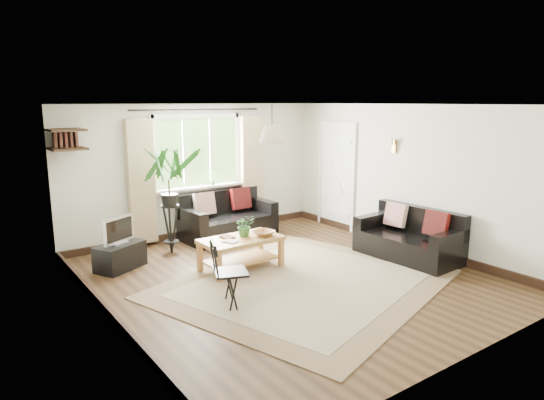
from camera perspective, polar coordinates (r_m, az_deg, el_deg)
floor at (r=6.95m, az=1.94°, el=-9.06°), size 5.50×5.50×0.00m
ceiling at (r=6.50m, az=2.09°, el=11.15°), size 5.50×5.50×0.00m
wall_back at (r=8.93m, az=-8.81°, el=3.41°), size 5.00×0.02×2.40m
wall_front at (r=4.80m, az=22.48°, el=-4.39°), size 5.00×0.02×2.40m
wall_left at (r=5.50m, az=-19.13°, el=-2.19°), size 0.02×5.50×2.40m
wall_right at (r=8.36m, az=15.74°, el=2.56°), size 0.02×5.50×2.40m
rug at (r=6.72m, az=4.00°, el=-9.72°), size 4.39×4.05×0.02m
window at (r=8.85m, az=-8.77°, el=5.62°), size 2.50×0.16×2.16m
door at (r=9.51m, az=7.59°, el=2.72°), size 0.06×0.96×2.06m
corner_shelf at (r=7.86m, az=-23.00°, el=6.60°), size 0.50×0.50×0.34m
pendant_lamp at (r=6.84m, az=0.00°, el=8.24°), size 0.36×0.36×0.54m
wall_sconce at (r=8.44m, az=14.05°, el=6.42°), size 0.12×0.12×0.28m
sofa_back at (r=8.83m, az=-5.16°, el=-1.90°), size 1.72×0.93×0.79m
sofa_right at (r=7.92m, az=15.73°, el=-4.03°), size 1.64×0.88×0.75m
coffee_table at (r=7.20m, az=-3.67°, el=-6.31°), size 1.19×0.66×0.48m
table_plant at (r=7.18m, az=-3.22°, el=-2.98°), size 0.34×0.32×0.33m
bowl at (r=7.22m, az=-0.94°, el=-3.92°), size 0.36×0.36×0.08m
book_a at (r=6.88m, az=-5.30°, el=-5.00°), size 0.23×0.26×0.02m
book_b at (r=7.11m, az=-5.85°, el=-4.45°), size 0.18×0.23×0.02m
tv_stand at (r=7.56m, az=-17.43°, el=-6.32°), size 0.82×0.69×0.39m
tv at (r=7.45m, az=-17.62°, el=-3.36°), size 0.57×0.42×0.42m
palm_stand at (r=7.96m, az=-11.95°, el=-0.13°), size 0.85×0.85×1.73m
folding_chair at (r=5.91m, az=-4.87°, el=-8.60°), size 0.55×0.55×0.83m
sill_plant at (r=8.96m, az=-7.01°, el=2.61°), size 0.14×0.10×0.27m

